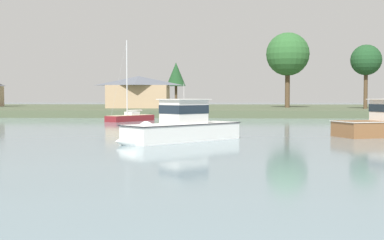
{
  "coord_description": "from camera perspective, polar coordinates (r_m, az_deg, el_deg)",
  "views": [
    {
      "loc": [
        -2.98,
        -4.87,
        3.24
      ],
      "look_at": [
        -4.95,
        40.48,
        1.08
      ],
      "focal_mm": 48.52,
      "sensor_mm": 36.0,
      "label": 1
    }
  ],
  "objects": [
    {
      "name": "cottage_eastern",
      "position": [
        90.17,
        -5.91,
        3.14
      ],
      "size": [
        11.13,
        7.0,
        5.5
      ],
      "color": "tan",
      "rests_on": "far_shore_bank"
    },
    {
      "name": "shore_tree_far_left",
      "position": [
        94.08,
        10.48,
        7.09
      ],
      "size": [
        7.64,
        7.64,
        13.3
      ],
      "color": "brown",
      "rests_on": "far_shore_bank"
    },
    {
      "name": "shore_tree_inland_c",
      "position": [
        102.21,
        -1.77,
        5.01
      ],
      "size": [
        3.79,
        3.79,
        8.64
      ],
      "color": "brown",
      "rests_on": "far_shore_bank"
    },
    {
      "name": "mooring_buoy_white",
      "position": [
        54.58,
        -1.53,
        -0.62
      ],
      "size": [
        0.32,
        0.32,
        0.37
      ],
      "color": "white",
      "rests_on": "ground"
    },
    {
      "name": "far_shore_bank",
      "position": [
        99.4,
        4.2,
        1.16
      ],
      "size": [
        205.33,
        52.03,
        1.07
      ],
      "primitive_type": "cube",
      "color": "#4C563D",
      "rests_on": "ground"
    },
    {
      "name": "shore_tree_inland_b",
      "position": [
        89.09,
        18.59,
        6.22
      ],
      "size": [
        4.96,
        4.96,
        10.4
      ],
      "color": "brown",
      "rests_on": "far_shore_bank"
    },
    {
      "name": "cruiser_white",
      "position": [
        36.51,
        -2.06,
        -1.35
      ],
      "size": [
        9.21,
        9.15,
        5.05
      ],
      "color": "white",
      "rests_on": "ground"
    },
    {
      "name": "sailboat_maroon",
      "position": [
        65.69,
        -6.8,
        0.07
      ],
      "size": [
        5.58,
        6.86,
        10.57
      ],
      "color": "maroon",
      "rests_on": "ground"
    }
  ]
}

